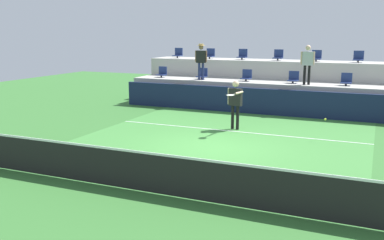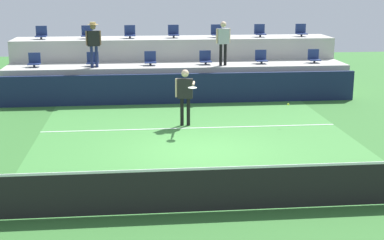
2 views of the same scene
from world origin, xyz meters
name	(u,v)px [view 1 (image 1 of 2)]	position (x,y,z in m)	size (l,w,h in m)	color
ground_plane	(211,148)	(0.00, 0.00, 0.00)	(40.00, 40.00, 0.00)	#336B2D
court_inner_paint	(222,141)	(0.00, 1.00, 0.00)	(9.00, 10.00, 0.01)	#3D7F38
court_service_line	(235,131)	(0.00, 2.40, 0.01)	(9.00, 0.06, 0.00)	white
tennis_net	(145,170)	(0.00, -4.00, 0.50)	(10.48, 0.08, 1.07)	black
sponsor_backboard	(262,101)	(0.00, 6.00, 0.55)	(13.00, 0.16, 1.10)	#141E42
seating_tier_lower	(269,96)	(0.00, 7.30, 0.62)	(13.00, 1.80, 1.25)	#ADAAA3
seating_tier_upper	(278,82)	(0.00, 9.10, 1.05)	(13.00, 1.80, 2.10)	#ADAAA3
stadium_chair_lower_far_left	(162,73)	(-5.38, 7.23, 1.46)	(0.44, 0.40, 0.52)	#2D2D33
stadium_chair_lower_left	(202,74)	(-3.23, 7.23, 1.46)	(0.44, 0.40, 0.52)	#2D2D33
stadium_chair_lower_mid_left	(247,76)	(-1.06, 7.23, 1.46)	(0.44, 0.40, 0.52)	#2D2D33
stadium_chair_lower_mid_right	(293,78)	(1.05, 7.23, 1.46)	(0.44, 0.40, 0.52)	#2D2D33
stadium_chair_lower_right	(346,80)	(3.23, 7.23, 1.46)	(0.44, 0.40, 0.52)	#2D2D33
stadium_chair_upper_far_left	(178,54)	(-5.35, 9.03, 2.31)	(0.44, 0.40, 0.52)	#2D2D33
stadium_chair_upper_left	(210,54)	(-3.54, 9.03, 2.31)	(0.44, 0.40, 0.52)	#2D2D33
stadium_chair_upper_mid_left	(242,55)	(-1.82, 9.03, 2.31)	(0.44, 0.40, 0.52)	#2D2D33
stadium_chair_upper_center	(278,56)	(-0.04, 9.03, 2.31)	(0.44, 0.40, 0.52)	#2D2D33
stadium_chair_upper_mid_right	(316,57)	(1.74, 9.03, 2.31)	(0.44, 0.40, 0.52)	#2D2D33
stadium_chair_upper_right	(358,58)	(3.56, 9.03, 2.31)	(0.44, 0.40, 0.52)	#2D2D33
tennis_player	(235,100)	(-0.14, 2.72, 1.08)	(0.61, 1.27, 1.76)	black
spectator_with_hat	(201,58)	(-3.14, 6.85, 2.26)	(0.57, 0.45, 1.66)	navy
spectator_in_white	(307,61)	(1.67, 6.85, 2.24)	(0.58, 0.28, 1.65)	black
tennis_ball	(325,119)	(3.00, 2.34, 0.69)	(0.07, 0.07, 0.07)	#CCE033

